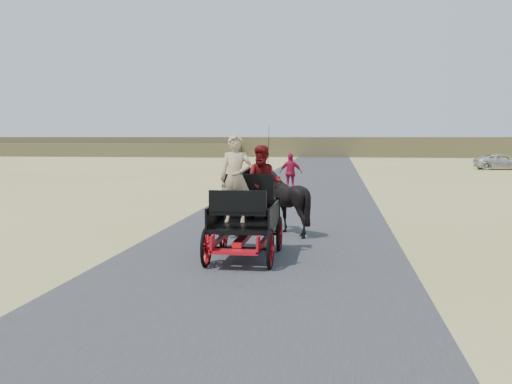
# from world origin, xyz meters

# --- Properties ---
(ground) EXTENTS (140.00, 140.00, 0.00)m
(ground) POSITION_xyz_m (0.00, 0.00, 0.00)
(ground) COLOR tan
(road) EXTENTS (6.00, 140.00, 0.01)m
(road) POSITION_xyz_m (0.00, 0.00, 0.01)
(road) COLOR #38383A
(road) RESTS_ON ground
(ridge_far) EXTENTS (140.00, 6.00, 2.40)m
(ridge_far) POSITION_xyz_m (0.00, 62.00, 1.20)
(ridge_far) COLOR brown
(ridge_far) RESTS_ON ground
(ridge_near) EXTENTS (40.00, 4.00, 1.60)m
(ridge_near) POSITION_xyz_m (-30.00, 58.00, 0.80)
(ridge_near) COLOR brown
(ridge_near) RESTS_ON ground
(carriage) EXTENTS (1.30, 2.40, 0.72)m
(carriage) POSITION_xyz_m (-0.29, 2.05, 0.36)
(carriage) COLOR black
(carriage) RESTS_ON ground
(horse_left) EXTENTS (0.91, 2.01, 1.70)m
(horse_left) POSITION_xyz_m (-0.84, 5.05, 0.85)
(horse_left) COLOR black
(horse_left) RESTS_ON ground
(horse_right) EXTENTS (1.37, 1.54, 1.70)m
(horse_right) POSITION_xyz_m (0.26, 5.05, 0.85)
(horse_right) COLOR black
(horse_right) RESTS_ON ground
(driver_man) EXTENTS (0.66, 0.43, 1.80)m
(driver_man) POSITION_xyz_m (-0.49, 2.10, 1.62)
(driver_man) COLOR tan
(driver_man) RESTS_ON carriage
(passenger_woman) EXTENTS (0.77, 0.60, 1.58)m
(passenger_woman) POSITION_xyz_m (0.01, 2.65, 1.51)
(passenger_woman) COLOR #660C0F
(passenger_woman) RESTS_ON carriage
(pedestrian) EXTENTS (1.02, 0.45, 1.73)m
(pedestrian) POSITION_xyz_m (-0.48, 16.08, 0.86)
(pedestrian) COLOR #A91337
(pedestrian) RESTS_ON ground
(car_d) EXTENTS (4.18, 2.03, 1.14)m
(car_d) POSITION_xyz_m (13.91, 35.53, 0.57)
(car_d) COLOR silver
(car_d) RESTS_ON ground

